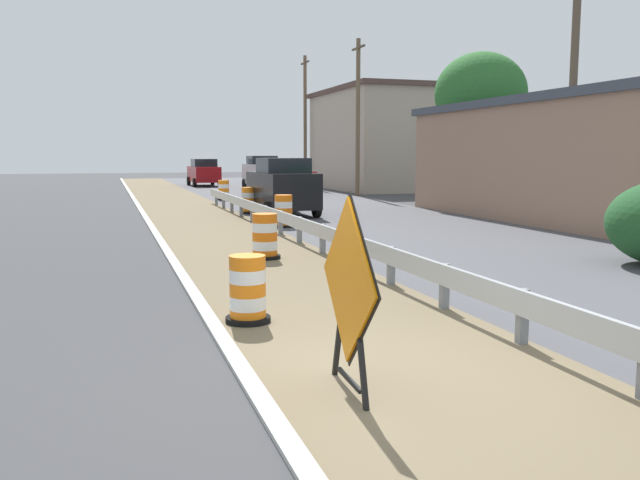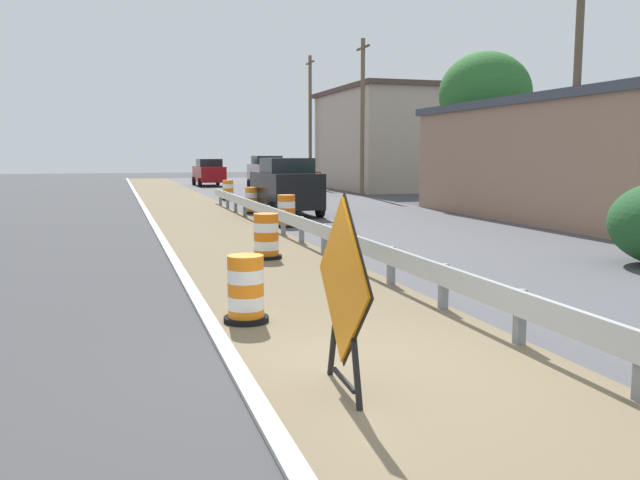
{
  "view_description": "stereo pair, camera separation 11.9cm",
  "coord_description": "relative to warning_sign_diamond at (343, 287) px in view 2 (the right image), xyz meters",
  "views": [
    {
      "loc": [
        -2.63,
        -6.36,
        2.37
      ],
      "look_at": [
        1.03,
        4.99,
        0.81
      ],
      "focal_mm": 37.16,
      "sensor_mm": 36.0,
      "label": 1
    },
    {
      "loc": [
        -2.52,
        -6.4,
        2.37
      ],
      "look_at": [
        1.03,
        4.99,
        0.81
      ],
      "focal_mm": 37.16,
      "sensor_mm": 36.0,
      "label": 2
    }
  ],
  "objects": [
    {
      "name": "utility_pole_far",
      "position": [
        11.62,
        40.46,
        3.76
      ],
      "size": [
        0.24,
        1.8,
        9.34
      ],
      "color": "brown",
      "rests_on": "ground"
    },
    {
      "name": "car_mid_far_lane",
      "position": [
        7.77,
        37.67,
        0.05
      ],
      "size": [
        2.13,
        4.44,
        2.24
      ],
      "rotation": [
        0.0,
        0.0,
        -1.57
      ],
      "color": "silver",
      "rests_on": "ground"
    },
    {
      "name": "traffic_barrel_nearest",
      "position": [
        -0.39,
        3.02,
        -0.64
      ],
      "size": [
        0.64,
        0.64,
        0.96
      ],
      "color": "orange",
      "rests_on": "ground"
    },
    {
      "name": "traffic_barrel_far",
      "position": [
        3.18,
        20.05,
        -0.59
      ],
      "size": [
        0.73,
        0.73,
        1.04
      ],
      "color": "orange",
      "rests_on": "ground"
    },
    {
      "name": "median_dirt_strip",
      "position": [
        1.01,
        0.37,
        -1.06
      ],
      "size": [
        3.62,
        120.0,
        0.01
      ],
      "primitive_type": "cube",
      "color": "#706047",
      "rests_on": "ground"
    },
    {
      "name": "roadside_shop_far",
      "position": [
        16.14,
        35.49,
        2.28
      ],
      "size": [
        8.41,
        11.24,
        6.66
      ],
      "color": "#AD9E8E",
      "rests_on": "ground"
    },
    {
      "name": "car_trailing_near_lane",
      "position": [
        7.66,
        30.06,
        -0.08
      ],
      "size": [
        2.02,
        4.06,
        1.98
      ],
      "rotation": [
        0.0,
        0.0,
        -1.55
      ],
      "color": "maroon",
      "rests_on": "ground"
    },
    {
      "name": "warning_sign_diamond",
      "position": [
        0.0,
        0.0,
        0.0
      ],
      "size": [
        0.12,
        1.75,
        2.01
      ],
      "rotation": [
        0.0,
        0.0,
        3.1
      ],
      "color": "black",
      "rests_on": "ground"
    },
    {
      "name": "traffic_barrel_farther",
      "position": [
        3.5,
        27.94,
        -0.6
      ],
      "size": [
        0.68,
        0.68,
        1.03
      ],
      "color": "orange",
      "rests_on": "ground"
    },
    {
      "name": "curb_near_edge",
      "position": [
        -0.9,
        0.37,
        -1.06
      ],
      "size": [
        0.2,
        120.0,
        0.11
      ],
      "primitive_type": "cube",
      "color": "#ADADA8",
      "rests_on": "ground"
    },
    {
      "name": "tree_roadside",
      "position": [
        14.55,
        21.64,
        4.06
      ],
      "size": [
        4.26,
        4.26,
        7.06
      ],
      "color": "brown",
      "rests_on": "ground"
    },
    {
      "name": "utility_pole_near",
      "position": [
        11.23,
        10.98,
        3.61
      ],
      "size": [
        0.24,
        1.8,
        9.03
      ],
      "color": "brown",
      "rests_on": "ground"
    },
    {
      "name": "traffic_barrel_mid",
      "position": [
        3.21,
        14.76,
        -0.59
      ],
      "size": [
        0.72,
        0.72,
        1.05
      ],
      "color": "orange",
      "rests_on": "ground"
    },
    {
      "name": "car_lead_far_lane",
      "position": [
        4.28,
        18.98,
        0.04
      ],
      "size": [
        2.17,
        4.31,
        2.21
      ],
      "rotation": [
        0.0,
        0.0,
        1.59
      ],
      "color": "black",
      "rests_on": "ground"
    },
    {
      "name": "traffic_barrel_close",
      "position": [
        1.14,
        8.55,
        -0.6
      ],
      "size": [
        0.71,
        0.71,
        1.03
      ],
      "color": "orange",
      "rests_on": "ground"
    },
    {
      "name": "guardrail_median",
      "position": [
        2.59,
        -1.1,
        -0.55
      ],
      "size": [
        0.18,
        54.29,
        0.71
      ],
      "color": "#ADB2B7",
      "rests_on": "ground"
    },
    {
      "name": "roadside_shop_near",
      "position": [
        14.12,
        14.17,
        1.11
      ],
      "size": [
        6.51,
        14.28,
        4.34
      ],
      "color": "#93705B",
      "rests_on": "ground"
    },
    {
      "name": "utility_pole_mid",
      "position": [
        11.4,
        29.34,
        3.46
      ],
      "size": [
        0.24,
        1.8,
        8.72
      ],
      "color": "brown",
      "rests_on": "ground"
    },
    {
      "name": "car_lead_near_lane",
      "position": [
        4.69,
        43.7,
        -0.06
      ],
      "size": [
        2.13,
        4.65,
        2.0
      ],
      "rotation": [
        0.0,
        0.0,
        1.59
      ],
      "color": "maroon",
      "rests_on": "ground"
    },
    {
      "name": "ground_plane",
      "position": [
        0.4,
        0.37,
        -1.06
      ],
      "size": [
        160.0,
        160.0,
        0.0
      ],
      "primitive_type": "plane",
      "color": "#3D3D3F"
    }
  ]
}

